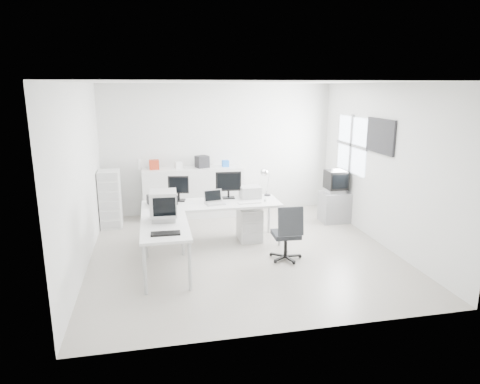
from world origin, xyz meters
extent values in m
cube|color=#B5AFA2|center=(0.00, 0.00, 0.00)|extent=(5.00, 5.00, 0.01)
cube|color=white|center=(0.00, 0.00, 2.80)|extent=(5.00, 5.00, 0.01)
cube|color=silver|center=(0.00, 2.50, 1.40)|extent=(5.00, 0.02, 2.80)
cube|color=silver|center=(-2.50, 0.00, 1.40)|extent=(0.02, 5.00, 2.80)
cube|color=silver|center=(2.50, 0.00, 1.40)|extent=(0.02, 5.00, 2.80)
cube|color=silver|center=(0.25, 0.56, 0.30)|extent=(0.40, 0.50, 0.60)
cube|color=black|center=(-1.30, 0.61, 0.83)|extent=(0.53, 0.47, 0.16)
cube|color=silver|center=(0.20, 0.36, 0.76)|extent=(0.42, 0.16, 0.02)
sphere|color=silver|center=(0.50, 0.41, 0.78)|extent=(0.06, 0.06, 0.06)
cube|color=#A5A5A5|center=(0.30, 0.73, 0.86)|extent=(0.37, 0.32, 0.21)
cube|color=black|center=(-1.30, -0.99, 0.76)|extent=(0.41, 0.17, 0.03)
cube|color=gray|center=(2.22, 1.26, 0.31)|extent=(0.57, 0.46, 0.62)
cube|color=silver|center=(-0.60, 2.24, 0.53)|extent=(2.12, 0.53, 1.06)
cube|color=#9D2C16|center=(-1.40, 2.24, 1.16)|extent=(0.20, 0.18, 0.20)
cube|color=silver|center=(-0.90, 2.24, 1.13)|extent=(0.17, 0.15, 0.14)
cube|color=black|center=(-0.40, 2.24, 1.18)|extent=(0.31, 0.30, 0.25)
cube|color=blue|center=(0.10, 2.24, 1.13)|extent=(0.15, 0.13, 0.14)
cylinder|color=silver|center=(-1.70, 2.28, 1.17)|extent=(0.07, 0.07, 0.22)
cube|color=silver|center=(-2.28, 1.84, 0.57)|extent=(0.40, 0.47, 1.14)
camera|label=1|loc=(-1.42, -6.67, 2.75)|focal=32.00mm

